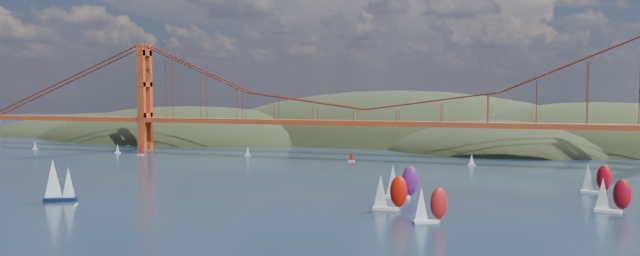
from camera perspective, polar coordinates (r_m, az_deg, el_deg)
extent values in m
plane|color=black|center=(128.32, -16.61, -10.41)|extent=(1200.00, 1200.00, 0.00)
ellipsoid|color=black|center=(421.38, -11.75, -2.39)|extent=(240.00, 140.00, 64.00)
ellipsoid|color=black|center=(412.65, 7.01, -3.25)|extent=(300.00, 180.00, 96.00)
ellipsoid|color=black|center=(376.05, 24.29, -3.62)|extent=(220.00, 140.00, 76.00)
ellipsoid|color=black|center=(344.01, 16.48, -3.26)|extent=(140.00, 110.00, 48.00)
ellipsoid|color=black|center=(496.18, -18.99, -1.25)|extent=(200.00, 140.00, 44.00)
cube|color=#973C1A|center=(291.11, 4.22, 0.52)|extent=(440.00, 7.00, 1.60)
cube|color=maroon|center=(291.17, 4.22, 0.28)|extent=(440.00, 7.00, 0.80)
cube|color=maroon|center=(341.04, -15.72, 2.74)|extent=(4.00, 8.50, 55.00)
cube|color=black|center=(187.34, -22.73, -6.05)|extent=(8.34, 6.16, 1.00)
cylinder|color=#99999E|center=(186.34, -22.65, -4.08)|extent=(0.12, 0.12, 11.98)
cone|color=white|center=(186.80, -23.22, -4.26)|extent=(6.35, 6.35, 10.54)
cone|color=white|center=(186.18, -22.01, -4.63)|extent=(4.53, 4.53, 8.39)
cube|color=silver|center=(160.84, 5.96, -7.37)|extent=(6.38, 2.13, 0.75)
cylinder|color=#99999E|center=(159.93, 6.08, -5.58)|extent=(0.09, 0.09, 9.42)
cone|color=white|center=(160.23, 5.57, -5.73)|extent=(3.72, 3.72, 8.29)
ellipsoid|color=red|center=(159.54, 7.20, -5.78)|extent=(4.55, 3.02, 7.92)
cube|color=silver|center=(146.58, 9.63, -8.46)|extent=(5.77, 4.14, 0.68)
cylinder|color=#99999E|center=(145.81, 9.75, -6.68)|extent=(0.09, 0.09, 8.56)
cone|color=white|center=(145.45, 9.26, -6.87)|extent=(4.34, 4.34, 7.53)
ellipsoid|color=#B41716|center=(146.87, 10.80, -6.78)|extent=(4.71, 4.12, 7.19)
cube|color=white|center=(173.13, 24.76, -6.90)|extent=(6.15, 2.35, 0.72)
cylinder|color=#99999E|center=(172.36, 24.90, -5.31)|extent=(0.09, 0.09, 8.99)
cone|color=white|center=(172.43, 24.44, -5.45)|extent=(3.72, 3.72, 7.92)
ellipsoid|color=#A60916|center=(172.45, 25.90, -5.48)|extent=(4.47, 3.10, 7.56)
cube|color=white|center=(203.47, 23.58, -5.38)|extent=(6.25, 3.04, 0.72)
cylinder|color=#99999E|center=(202.77, 23.70, -4.02)|extent=(0.09, 0.09, 9.03)
cone|color=white|center=(203.03, 23.30, -4.13)|extent=(4.07, 4.07, 7.95)
ellipsoid|color=#B50615|center=(202.42, 24.54, -4.18)|extent=(4.72, 3.56, 7.59)
cube|color=silver|center=(178.48, 7.05, -6.31)|extent=(6.66, 2.27, 0.79)
cylinder|color=#99999E|center=(177.63, 7.17, -4.62)|extent=(0.10, 0.10, 9.83)
cone|color=white|center=(177.91, 6.68, -4.76)|extent=(3.91, 3.91, 8.65)
ellipsoid|color=#B31115|center=(177.30, 8.22, -4.80)|extent=(4.77, 3.18, 8.26)
cube|color=silver|center=(361.09, -24.60, -1.74)|extent=(3.00, 1.00, 0.50)
cone|color=white|center=(360.90, -24.61, -1.37)|extent=(2.00, 2.00, 4.20)
cube|color=silver|center=(323.87, -18.03, -2.15)|extent=(3.00, 1.00, 0.50)
cone|color=white|center=(323.66, -18.03, -1.73)|extent=(2.00, 2.00, 4.20)
cube|color=silver|center=(310.38, -16.09, -2.35)|extent=(3.00, 1.00, 0.50)
cone|color=red|center=(310.17, -16.10, -1.91)|extent=(2.00, 2.00, 4.20)
cube|color=silver|center=(295.29, -6.62, -2.52)|extent=(3.00, 1.00, 0.50)
cone|color=white|center=(295.06, -6.62, -2.07)|extent=(2.00, 2.00, 4.20)
cube|color=silver|center=(263.36, 13.69, -3.30)|extent=(3.00, 1.00, 0.50)
cone|color=white|center=(263.10, 13.70, -2.79)|extent=(2.00, 2.00, 4.20)
cube|color=silver|center=(271.21, 2.89, -3.02)|extent=(3.00, 1.00, 0.50)
cone|color=red|center=(270.96, 2.89, -2.53)|extent=(2.00, 2.00, 4.20)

